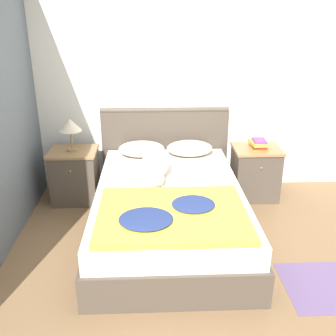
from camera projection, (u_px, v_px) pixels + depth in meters
ground_plane at (181, 306)px, 2.81m from camera, size 16.00×16.00×0.00m
wall_back at (168, 77)px, 4.31m from camera, size 9.00×0.06×2.55m
bed at (169, 211)px, 3.64m from camera, size 1.35×2.10×0.48m
headboard at (165, 147)px, 4.53m from camera, size 1.43×0.06×0.96m
nightstand_left at (75, 175)px, 4.27m from camera, size 0.50×0.44×0.58m
nightstand_right at (255, 172)px, 4.35m from camera, size 0.50×0.44×0.58m
pillow_left at (141, 149)px, 4.27m from camera, size 0.50×0.34×0.16m
pillow_right at (190, 148)px, 4.29m from camera, size 0.50×0.34×0.16m
quilt at (171, 214)px, 3.02m from camera, size 1.15×0.90×0.08m
dog at (156, 164)px, 3.77m from camera, size 0.27×0.75×0.24m
book_stack at (258, 144)px, 4.20m from camera, size 0.18×0.24×0.10m
table_lamp at (70, 126)px, 4.06m from camera, size 0.23×0.23×0.34m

